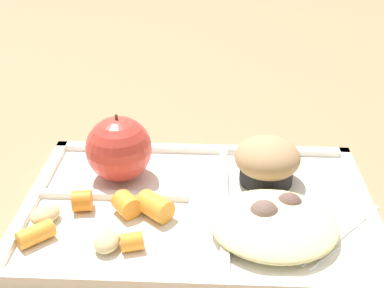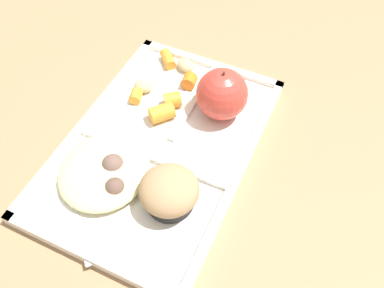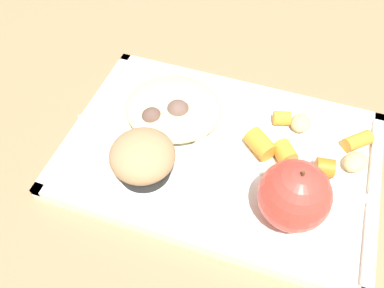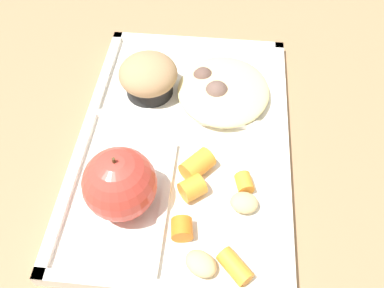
{
  "view_description": "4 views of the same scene",
  "coord_description": "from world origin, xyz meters",
  "px_view_note": "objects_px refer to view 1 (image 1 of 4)",
  "views": [
    {
      "loc": [
        0.02,
        -0.49,
        0.36
      ],
      "look_at": [
        -0.01,
        0.06,
        0.06
      ],
      "focal_mm": 48.26,
      "sensor_mm": 36.0,
      "label": 1
    },
    {
      "loc": [
        0.31,
        0.19,
        0.5
      ],
      "look_at": [
        0.01,
        0.06,
        0.06
      ],
      "focal_mm": 37.26,
      "sensor_mm": 36.0,
      "label": 2
    },
    {
      "loc": [
        -0.06,
        0.3,
        0.43
      ],
      "look_at": [
        0.03,
        0.03,
        0.06
      ],
      "focal_mm": 36.9,
      "sensor_mm": 36.0,
      "label": 3
    },
    {
      "loc": [
        -0.33,
        -0.04,
        0.43
      ],
      "look_at": [
        -0.04,
        -0.01,
        0.05
      ],
      "focal_mm": 38.87,
      "sensor_mm": 36.0,
      "label": 4
    }
  ],
  "objects_px": {
    "green_apple": "(119,149)",
    "lunch_tray": "(198,209)",
    "plastic_fork": "(336,239)",
    "bran_muffin": "(267,161)"
  },
  "relations": [
    {
      "from": "bran_muffin",
      "to": "plastic_fork",
      "type": "height_order",
      "value": "bran_muffin"
    },
    {
      "from": "green_apple",
      "to": "bran_muffin",
      "type": "bearing_deg",
      "value": 0.0
    },
    {
      "from": "lunch_tray",
      "to": "green_apple",
      "type": "xyz_separation_m",
      "value": [
        -0.1,
        0.06,
        0.05
      ]
    },
    {
      "from": "green_apple",
      "to": "plastic_fork",
      "type": "xyz_separation_m",
      "value": [
        0.25,
        -0.11,
        -0.04
      ]
    },
    {
      "from": "green_apple",
      "to": "lunch_tray",
      "type": "bearing_deg",
      "value": -30.05
    },
    {
      "from": "bran_muffin",
      "to": "plastic_fork",
      "type": "xyz_separation_m",
      "value": [
        0.06,
        -0.11,
        -0.03
      ]
    },
    {
      "from": "plastic_fork",
      "to": "green_apple",
      "type": "bearing_deg",
      "value": 155.5
    },
    {
      "from": "bran_muffin",
      "to": "plastic_fork",
      "type": "bearing_deg",
      "value": -60.03
    },
    {
      "from": "green_apple",
      "to": "plastic_fork",
      "type": "bearing_deg",
      "value": -24.5
    },
    {
      "from": "lunch_tray",
      "to": "plastic_fork",
      "type": "relative_size",
      "value": 3.51
    }
  ]
}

